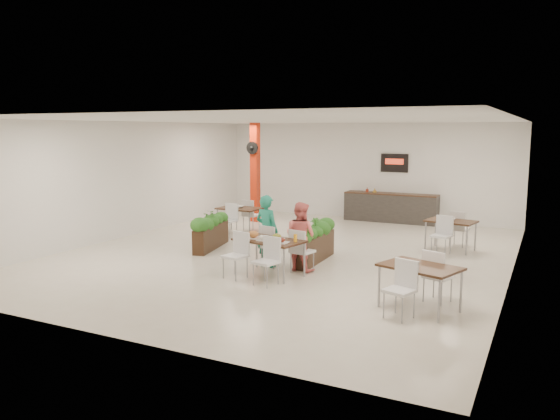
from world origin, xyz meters
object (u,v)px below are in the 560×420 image
(diner_woman, at_px, (300,236))
(side_table_b, at_px, (451,225))
(main_table, at_px, (269,245))
(side_table_c, at_px, (420,273))
(planter_left, at_px, (211,229))
(planter_right, at_px, (315,240))
(service_counter, at_px, (391,207))
(diner_man, at_px, (267,231))
(red_column, at_px, (255,171))
(side_table_a, at_px, (240,212))

(diner_woman, height_order, side_table_b, diner_woman)
(main_table, relative_size, side_table_c, 1.10)
(planter_left, xyz_separation_m, planter_right, (2.89, -0.14, -0.01))
(service_counter, distance_m, side_table_b, 4.29)
(diner_man, xyz_separation_m, planter_right, (0.78, 0.85, -0.29))
(main_table, xyz_separation_m, planter_right, (0.39, 1.51, -0.14))
(red_column, distance_m, service_counter, 4.56)
(service_counter, relative_size, side_table_c, 1.80)
(red_column, xyz_separation_m, main_table, (3.52, -5.76, -1.01))
(service_counter, relative_size, planter_right, 1.55)
(main_table, relative_size, diner_woman, 1.25)
(diner_man, bearing_deg, planter_right, -120.68)
(side_table_a, bearing_deg, planter_left, -76.61)
(planter_left, distance_m, side_table_c, 6.26)
(service_counter, bearing_deg, main_table, -93.60)
(red_column, relative_size, side_table_c, 1.92)
(main_table, bearing_deg, service_counter, 86.40)
(planter_left, relative_size, side_table_b, 1.11)
(service_counter, xyz_separation_m, main_table, (-0.48, -7.62, 0.14))
(diner_man, relative_size, diner_woman, 1.07)
(diner_woman, bearing_deg, service_counter, -78.90)
(planter_right, bearing_deg, side_table_c, -39.11)
(diner_man, relative_size, side_table_b, 0.94)
(diner_man, relative_size, planter_right, 0.81)
(side_table_b, bearing_deg, planter_right, -123.29)
(diner_woman, distance_m, planter_right, 0.89)
(side_table_a, xyz_separation_m, side_table_b, (5.82, 0.40, -0.01))
(red_column, height_order, planter_left, red_column)
(service_counter, distance_m, diner_woman, 6.97)
(side_table_a, xyz_separation_m, side_table_c, (6.13, -4.53, -0.00))
(diner_woman, height_order, planter_left, diner_woman)
(planter_right, distance_m, side_table_a, 3.95)
(planter_left, distance_m, side_table_a, 2.10)
(red_column, xyz_separation_m, diner_man, (3.13, -5.10, -0.85))
(side_table_b, bearing_deg, side_table_a, -164.93)
(red_column, bearing_deg, diner_woman, -52.40)
(service_counter, relative_size, main_table, 1.64)
(main_table, relative_size, diner_man, 1.16)
(main_table, xyz_separation_m, planter_left, (-2.51, 1.64, -0.13))
(red_column, xyz_separation_m, planter_left, (1.01, -4.11, -1.14))
(service_counter, relative_size, side_table_a, 1.83)
(diner_man, xyz_separation_m, side_table_b, (3.33, 3.46, -0.16))
(service_counter, distance_m, planter_left, 6.68)
(planter_right, bearing_deg, service_counter, 89.15)
(diner_man, distance_m, diner_woman, 0.80)
(red_column, height_order, diner_man, red_column)
(side_table_a, distance_m, side_table_b, 5.84)
(side_table_a, bearing_deg, planter_right, -30.94)
(main_table, bearing_deg, planter_right, 75.55)
(service_counter, xyz_separation_m, side_table_c, (2.77, -8.44, 0.14))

